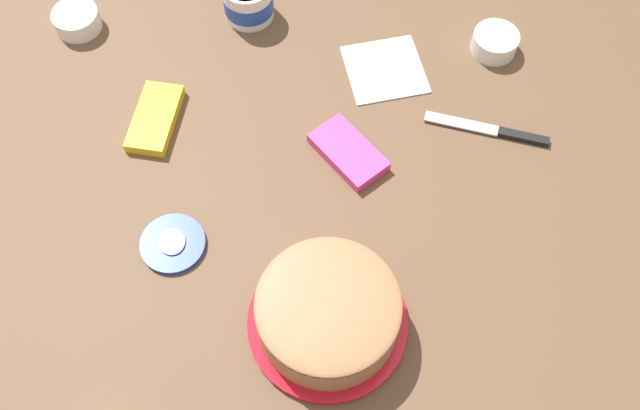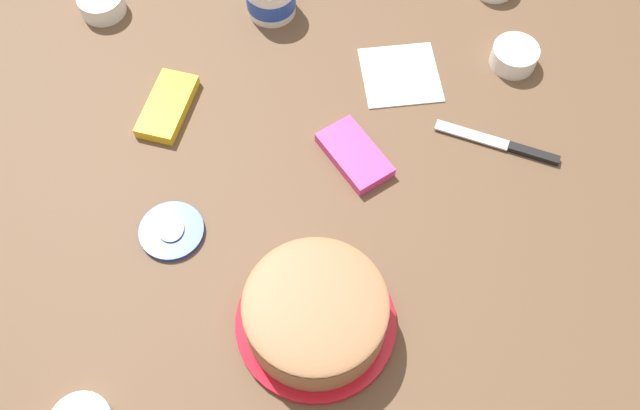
{
  "view_description": "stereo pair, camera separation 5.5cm",
  "coord_description": "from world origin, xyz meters",
  "px_view_note": "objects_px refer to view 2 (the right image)",
  "views": [
    {
      "loc": [
        -0.67,
        0.16,
        1.1
      ],
      "look_at": [
        -0.11,
        0.02,
        0.04
      ],
      "focal_mm": 39.24,
      "sensor_mm": 36.0,
      "label": 1
    },
    {
      "loc": [
        -0.68,
        0.1,
        1.1
      ],
      "look_at": [
        -0.11,
        0.02,
        0.04
      ],
      "focal_mm": 39.24,
      "sensor_mm": 36.0,
      "label": 2
    }
  ],
  "objects_px": {
    "frosting_tub_lid": "(172,231)",
    "candy_box_upper": "(168,106)",
    "sprinkle_bowl_pink": "(514,55)",
    "spreading_knife": "(508,146)",
    "sprinkle_bowl_blue": "(102,3)",
    "candy_box_lower": "(355,155)",
    "frosted_cake": "(316,314)",
    "paper_napkin": "(400,74)"
  },
  "relations": [
    {
      "from": "frosting_tub_lid",
      "to": "spreading_knife",
      "type": "relative_size",
      "value": 0.53
    },
    {
      "from": "sprinkle_bowl_blue",
      "to": "paper_napkin",
      "type": "xyz_separation_m",
      "value": [
        -0.26,
        -0.58,
        -0.02
      ]
    },
    {
      "from": "spreading_knife",
      "to": "paper_napkin",
      "type": "xyz_separation_m",
      "value": [
        0.2,
        0.16,
        -0.0
      ]
    },
    {
      "from": "sprinkle_bowl_pink",
      "to": "sprinkle_bowl_blue",
      "type": "height_order",
      "value": "same"
    },
    {
      "from": "sprinkle_bowl_pink",
      "to": "candy_box_upper",
      "type": "bearing_deg",
      "value": 91.44
    },
    {
      "from": "candy_box_lower",
      "to": "paper_napkin",
      "type": "relative_size",
      "value": 0.97
    },
    {
      "from": "sprinkle_bowl_blue",
      "to": "frosting_tub_lid",
      "type": "bearing_deg",
      "value": -167.65
    },
    {
      "from": "spreading_knife",
      "to": "candy_box_lower",
      "type": "xyz_separation_m",
      "value": [
        0.02,
        0.29,
        0.01
      ]
    },
    {
      "from": "candy_box_upper",
      "to": "frosting_tub_lid",
      "type": "bearing_deg",
      "value": -157.84
    },
    {
      "from": "sprinkle_bowl_blue",
      "to": "candy_box_lower",
      "type": "height_order",
      "value": "sprinkle_bowl_blue"
    },
    {
      "from": "candy_box_upper",
      "to": "paper_napkin",
      "type": "bearing_deg",
      "value": -64.61
    },
    {
      "from": "frosting_tub_lid",
      "to": "candy_box_lower",
      "type": "height_order",
      "value": "candy_box_lower"
    },
    {
      "from": "frosting_tub_lid",
      "to": "spreading_knife",
      "type": "distance_m",
      "value": 0.64
    },
    {
      "from": "candy_box_lower",
      "to": "frosted_cake",
      "type": "bearing_deg",
      "value": 133.82
    },
    {
      "from": "candy_box_lower",
      "to": "paper_napkin",
      "type": "height_order",
      "value": "candy_box_lower"
    },
    {
      "from": "frosting_tub_lid",
      "to": "sprinkle_bowl_blue",
      "type": "distance_m",
      "value": 0.56
    },
    {
      "from": "paper_napkin",
      "to": "frosted_cake",
      "type": "bearing_deg",
      "value": 153.84
    },
    {
      "from": "frosting_tub_lid",
      "to": "candy_box_lower",
      "type": "distance_m",
      "value": 0.36
    },
    {
      "from": "frosting_tub_lid",
      "to": "sprinkle_bowl_pink",
      "type": "bearing_deg",
      "value": -67.73
    },
    {
      "from": "frosted_cake",
      "to": "candy_box_upper",
      "type": "bearing_deg",
      "value": 25.22
    },
    {
      "from": "spreading_knife",
      "to": "candy_box_lower",
      "type": "distance_m",
      "value": 0.29
    },
    {
      "from": "sprinkle_bowl_pink",
      "to": "candy_box_lower",
      "type": "xyz_separation_m",
      "value": [
        -0.18,
        0.35,
        -0.01
      ]
    },
    {
      "from": "frosted_cake",
      "to": "candy_box_lower",
      "type": "relative_size",
      "value": 1.79
    },
    {
      "from": "spreading_knife",
      "to": "sprinkle_bowl_blue",
      "type": "bearing_deg",
      "value": 58.61
    },
    {
      "from": "spreading_knife",
      "to": "sprinkle_bowl_pink",
      "type": "distance_m",
      "value": 0.21
    },
    {
      "from": "sprinkle_bowl_pink",
      "to": "spreading_knife",
      "type": "bearing_deg",
      "value": 161.94
    },
    {
      "from": "candy_box_upper",
      "to": "paper_napkin",
      "type": "height_order",
      "value": "candy_box_upper"
    },
    {
      "from": "frosted_cake",
      "to": "spreading_knife",
      "type": "relative_size",
      "value": 1.21
    },
    {
      "from": "frosting_tub_lid",
      "to": "candy_box_upper",
      "type": "xyz_separation_m",
      "value": [
        0.27,
        -0.0,
        0.01
      ]
    },
    {
      "from": "sprinkle_bowl_pink",
      "to": "candy_box_lower",
      "type": "relative_size",
      "value": 0.63
    },
    {
      "from": "sprinkle_bowl_blue",
      "to": "frosted_cake",
      "type": "bearing_deg",
      "value": -155.22
    },
    {
      "from": "spreading_knife",
      "to": "paper_napkin",
      "type": "distance_m",
      "value": 0.26
    },
    {
      "from": "paper_napkin",
      "to": "candy_box_lower",
      "type": "bearing_deg",
      "value": 145.56
    },
    {
      "from": "frosted_cake",
      "to": "sprinkle_bowl_pink",
      "type": "xyz_separation_m",
      "value": [
        0.49,
        -0.47,
        -0.03
      ]
    },
    {
      "from": "frosting_tub_lid",
      "to": "sprinkle_bowl_pink",
      "type": "height_order",
      "value": "sprinkle_bowl_pink"
    },
    {
      "from": "frosted_cake",
      "to": "sprinkle_bowl_pink",
      "type": "bearing_deg",
      "value": -43.87
    },
    {
      "from": "frosting_tub_lid",
      "to": "candy_box_upper",
      "type": "bearing_deg",
      "value": -1.0
    },
    {
      "from": "frosting_tub_lid",
      "to": "candy_box_upper",
      "type": "distance_m",
      "value": 0.27
    },
    {
      "from": "frosted_cake",
      "to": "spreading_knife",
      "type": "xyz_separation_m",
      "value": [
        0.29,
        -0.4,
        -0.04
      ]
    },
    {
      "from": "candy_box_upper",
      "to": "frosted_cake",
      "type": "bearing_deg",
      "value": -131.63
    },
    {
      "from": "spreading_knife",
      "to": "paper_napkin",
      "type": "relative_size",
      "value": 1.44
    },
    {
      "from": "frosted_cake",
      "to": "candy_box_lower",
      "type": "height_order",
      "value": "frosted_cake"
    }
  ]
}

